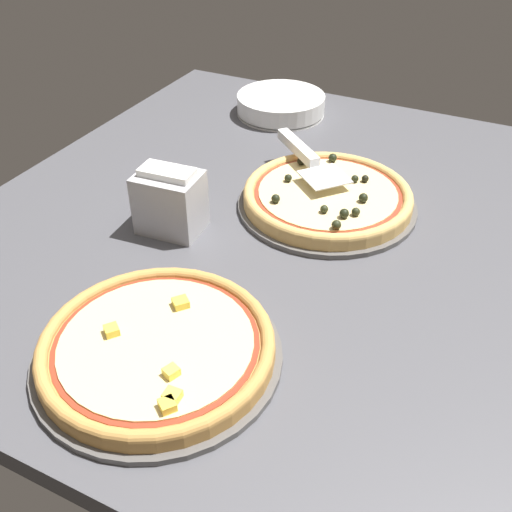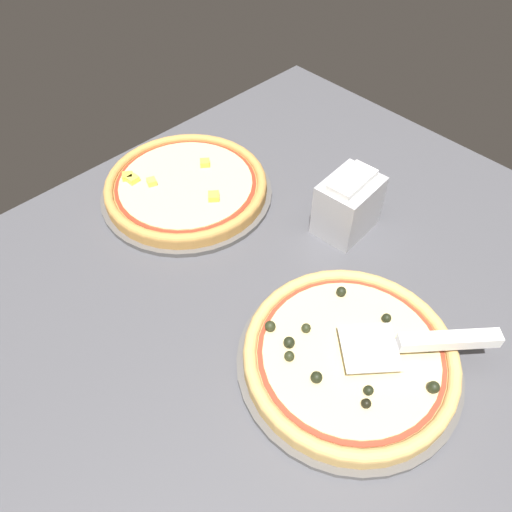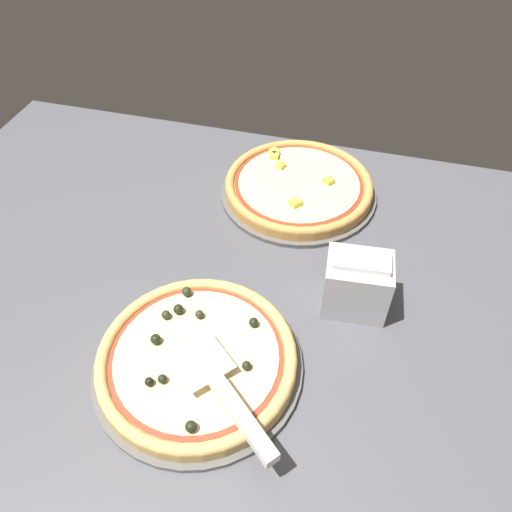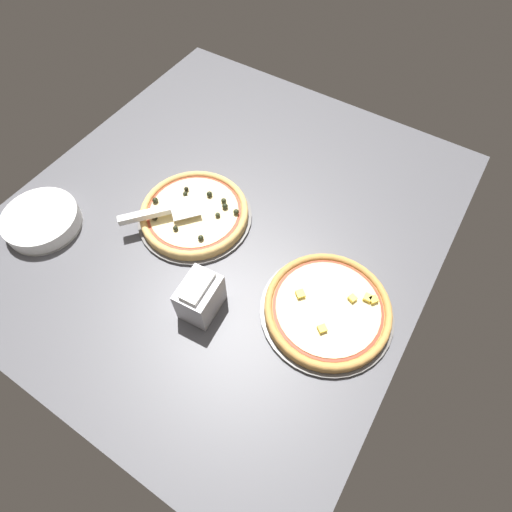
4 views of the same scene
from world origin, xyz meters
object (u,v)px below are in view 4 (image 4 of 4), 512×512
(pizza_back, at_px, (328,308))
(napkin_holder, at_px, (200,297))
(pizza_front, at_px, (194,212))
(plate_stack, at_px, (42,221))
(serving_spatula, at_px, (152,213))

(pizza_back, xyz_separation_m, napkin_holder, (0.16, -0.28, 0.03))
(pizza_front, relative_size, plate_stack, 1.47)
(pizza_front, distance_m, pizza_back, 0.48)
(pizza_front, bearing_deg, napkin_holder, 40.54)
(pizza_front, relative_size, napkin_holder, 2.63)
(serving_spatula, height_order, plate_stack, serving_spatula)
(pizza_front, bearing_deg, pizza_back, 81.91)
(serving_spatula, bearing_deg, pizza_back, 91.89)
(pizza_front, bearing_deg, serving_spatula, -42.61)
(pizza_front, xyz_separation_m, serving_spatula, (0.09, -0.08, 0.03))
(serving_spatula, xyz_separation_m, napkin_holder, (0.14, 0.27, -0.00))
(plate_stack, bearing_deg, serving_spatula, 121.89)
(serving_spatula, distance_m, napkin_holder, 0.31)
(plate_stack, distance_m, napkin_holder, 0.56)
(pizza_front, height_order, napkin_holder, napkin_holder)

